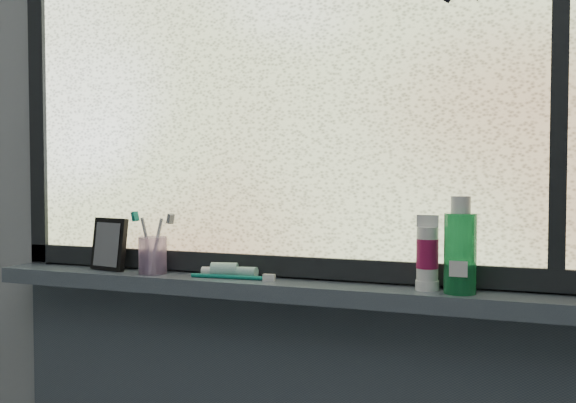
% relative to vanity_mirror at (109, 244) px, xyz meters
% --- Properties ---
extents(wall_back, '(3.00, 0.01, 2.50)m').
position_rel_vanity_mirror_xyz_m(wall_back, '(0.51, 0.07, 0.16)').
color(wall_back, '#9EA3A8').
rests_on(wall_back, ground).
extents(windowsill, '(1.62, 0.14, 0.04)m').
position_rel_vanity_mirror_xyz_m(windowsill, '(0.51, -0.00, -0.09)').
color(windowsill, '#46515D').
rests_on(windowsill, wall_back).
extents(window_pane, '(1.50, 0.01, 1.00)m').
position_rel_vanity_mirror_xyz_m(window_pane, '(0.51, 0.05, 0.44)').
color(window_pane, silver).
rests_on(window_pane, wall_back).
extents(frame_bottom, '(1.60, 0.03, 0.05)m').
position_rel_vanity_mirror_xyz_m(frame_bottom, '(0.51, 0.05, -0.04)').
color(frame_bottom, black).
rests_on(frame_bottom, windowsill).
extents(frame_left, '(0.05, 0.03, 1.10)m').
position_rel_vanity_mirror_xyz_m(frame_left, '(-0.27, 0.05, 0.44)').
color(frame_left, black).
rests_on(frame_left, wall_back).
extents(frame_mullion, '(0.03, 0.03, 1.00)m').
position_rel_vanity_mirror_xyz_m(frame_mullion, '(1.11, 0.05, 0.44)').
color(frame_mullion, black).
rests_on(frame_mullion, wall_back).
extents(vanity_mirror, '(0.12, 0.08, 0.14)m').
position_rel_vanity_mirror_xyz_m(vanity_mirror, '(0.00, 0.00, 0.00)').
color(vanity_mirror, black).
rests_on(vanity_mirror, windowsill).
extents(toothpaste_tube, '(0.21, 0.08, 0.04)m').
position_rel_vanity_mirror_xyz_m(toothpaste_tube, '(0.36, 0.00, -0.05)').
color(toothpaste_tube, white).
rests_on(toothpaste_tube, windowsill).
extents(toothbrush_cup, '(0.09, 0.09, 0.09)m').
position_rel_vanity_mirror_xyz_m(toothbrush_cup, '(0.14, -0.01, -0.02)').
color(toothbrush_cup, '#D7AEE6').
rests_on(toothbrush_cup, windowsill).
extents(toothbrush_lying, '(0.24, 0.04, 0.02)m').
position_rel_vanity_mirror_xyz_m(toothbrush_lying, '(0.36, -0.02, -0.06)').
color(toothbrush_lying, '#0E7F6D').
rests_on(toothbrush_lying, windowsill).
extents(mouthwash_bottle, '(0.08, 0.08, 0.17)m').
position_rel_vanity_mirror_xyz_m(mouthwash_bottle, '(0.91, -0.01, 0.04)').
color(mouthwash_bottle, '#1D974C').
rests_on(mouthwash_bottle, windowsill).
extents(cream_tube, '(0.06, 0.06, 0.12)m').
position_rel_vanity_mirror_xyz_m(cream_tube, '(0.84, 0.00, 0.02)').
color(cream_tube, silver).
rests_on(cream_tube, windowsill).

